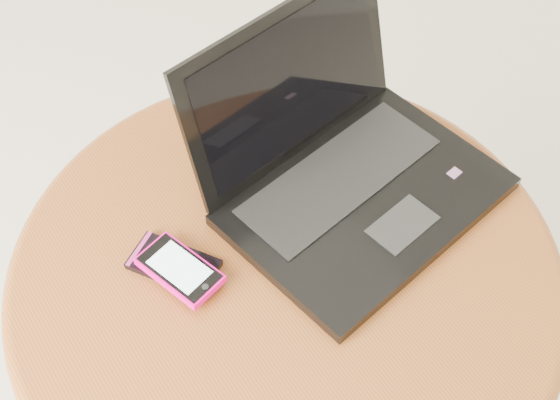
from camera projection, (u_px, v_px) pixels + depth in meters
table at (285, 312)px, 1.06m from camera, size 0.69×0.69×0.55m
laptop at (344, 167)px, 1.01m from camera, size 0.38×0.34×0.22m
phone_black at (174, 264)px, 0.96m from camera, size 0.10×0.12×0.01m
phone_pink at (180, 270)px, 0.94m from camera, size 0.08×0.11×0.01m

